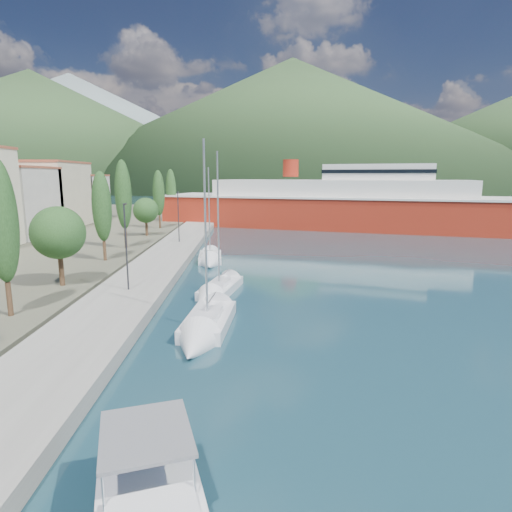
{
  "coord_description": "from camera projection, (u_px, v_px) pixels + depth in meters",
  "views": [
    {
      "loc": [
        -0.47,
        -13.71,
        8.68
      ],
      "look_at": [
        0.0,
        14.0,
        3.5
      ],
      "focal_mm": 30.0,
      "sensor_mm": 36.0,
      "label": 1
    }
  ],
  "objects": [
    {
      "name": "ground",
      "position": [
        250.0,
        205.0,
        133.02
      ],
      "size": [
        1400.0,
        1400.0,
        0.0
      ],
      "primitive_type": "plane",
      "color": "#1B3C48"
    },
    {
      "name": "quay",
      "position": [
        159.0,
        265.0,
        40.41
      ],
      "size": [
        5.0,
        88.0,
        0.8
      ],
      "primitive_type": "cube",
      "color": "gray",
      "rests_on": "ground"
    },
    {
      "name": "hills_far",
      "position": [
        346.0,
        127.0,
        611.27
      ],
      "size": [
        1480.0,
        900.0,
        180.0
      ],
      "color": "gray",
      "rests_on": "ground"
    },
    {
      "name": "hills_near",
      "position": [
        361.0,
        129.0,
        373.78
      ],
      "size": [
        1010.0,
        520.0,
        115.0
      ],
      "color": "#2F4B27",
      "rests_on": "ground"
    },
    {
      "name": "tree_row",
      "position": [
        113.0,
        208.0,
        43.62
      ],
      "size": [
        3.85,
        63.92,
        9.79
      ],
      "color": "#47301E",
      "rests_on": "land_strip"
    },
    {
      "name": "lamp_posts",
      "position": [
        123.0,
        245.0,
        28.93
      ],
      "size": [
        0.15,
        47.65,
        6.06
      ],
      "color": "#2D2D33",
      "rests_on": "quay"
    },
    {
      "name": "sailboat_near",
      "position": [
        202.0,
        334.0,
        23.06
      ],
      "size": [
        3.27,
        8.29,
        11.6
      ],
      "color": "silver",
      "rests_on": "ground"
    },
    {
      "name": "sailboat_mid",
      "position": [
        213.0,
        295.0,
        30.78
      ],
      "size": [
        3.84,
        8.09,
        11.26
      ],
      "color": "silver",
      "rests_on": "ground"
    },
    {
      "name": "sailboat_far",
      "position": [
        210.0,
        261.0,
        42.93
      ],
      "size": [
        2.76,
        7.25,
        10.45
      ],
      "color": "silver",
      "rests_on": "ground"
    },
    {
      "name": "ferry",
      "position": [
        340.0,
        206.0,
        72.73
      ],
      "size": [
        62.08,
        32.16,
        12.15
      ],
      "color": "#A02615",
      "rests_on": "ground"
    }
  ]
}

